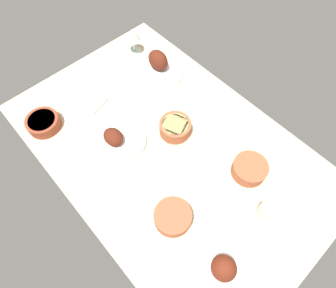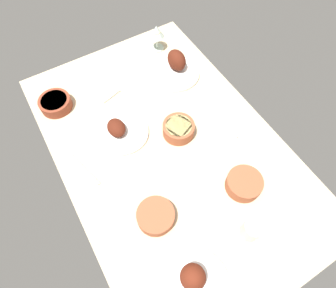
{
  "view_description": "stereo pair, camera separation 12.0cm",
  "coord_description": "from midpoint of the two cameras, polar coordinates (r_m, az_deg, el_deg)",
  "views": [
    {
      "loc": [
        -44.15,
        40.33,
        110.71
      ],
      "look_at": [
        0.0,
        0.0,
        6.0
      ],
      "focal_mm": 30.14,
      "sensor_mm": 36.0,
      "label": 1
    },
    {
      "loc": [
        -51.33,
        30.67,
        110.71
      ],
      "look_at": [
        0.0,
        0.0,
        6.0
      ],
      "focal_mm": 30.14,
      "sensor_mm": 36.0,
      "label": 2
    }
  ],
  "objects": [
    {
      "name": "dining_table",
      "position": [
        1.24,
        2.77,
        -1.16
      ],
      "size": [
        140.0,
        90.0,
        4.0
      ],
      "primitive_type": "cube",
      "color": "#C6B28E",
      "rests_on": "ground"
    },
    {
      "name": "plate_center_main",
      "position": [
        1.46,
        3.98,
        15.12
      ],
      "size": [
        24.84,
        24.84,
        11.14
      ],
      "color": "white",
      "rests_on": "dining_table"
    },
    {
      "name": "plate_near_viewer",
      "position": [
        1.05,
        8.27,
        -26.55
      ],
      "size": [
        27.71,
        27.71,
        11.15
      ],
      "color": "white",
      "rests_on": "dining_table"
    },
    {
      "name": "plate_far_side",
      "position": [
        1.24,
        -6.82,
        2.36
      ],
      "size": [
        22.43,
        22.43,
        7.39
      ],
      "color": "white",
      "rests_on": "dining_table"
    },
    {
      "name": "bowl_cream",
      "position": [
        1.08,
        0.79,
        -14.64
      ],
      "size": [
        14.21,
        14.21,
        5.26
      ],
      "color": "#A35133",
      "rests_on": "dining_table"
    },
    {
      "name": "bowl_potatoes",
      "position": [
        1.39,
        -19.56,
        7.61
      ],
      "size": [
        14.51,
        14.51,
        5.16
      ],
      "color": "brown",
      "rests_on": "dining_table"
    },
    {
      "name": "bowl_onions",
      "position": [
        1.17,
        18.02,
        -7.88
      ],
      "size": [
        14.12,
        14.12,
        5.85
      ],
      "color": "#A35133",
      "rests_on": "dining_table"
    },
    {
      "name": "bowl_pasta",
      "position": [
        1.23,
        4.94,
        2.84
      ],
      "size": [
        13.9,
        13.9,
        6.09
      ],
      "color": "#A35133",
      "rests_on": "dining_table"
    },
    {
      "name": "wine_glass",
      "position": [
        1.54,
        0.06,
        21.43
      ],
      "size": [
        7.6,
        7.6,
        14.0
      ],
      "color": "silver",
      "rests_on": "dining_table"
    },
    {
      "name": "water_tumbler",
      "position": [
        1.11,
        19.67,
        -16.33
      ],
      "size": [
        6.85,
        6.85,
        8.99
      ],
      "primitive_type": "cylinder",
      "color": "silver",
      "rests_on": "dining_table"
    },
    {
      "name": "folded_napkin",
      "position": [
        1.44,
        -11.44,
        11.26
      ],
      "size": [
        21.88,
        15.24,
        1.2
      ],
      "primitive_type": "cube",
      "rotation": [
        0.0,
        0.0,
        0.28
      ],
      "color": "white",
      "rests_on": "dining_table"
    },
    {
      "name": "fork_loose",
      "position": [
        1.2,
        -13.82,
        -5.26
      ],
      "size": [
        18.44,
        6.01,
        0.8
      ],
      "primitive_type": "cube",
      "rotation": [
        0.0,
        0.0,
        0.28
      ],
      "color": "silver",
      "rests_on": "dining_table"
    },
    {
      "name": "spoon_loose",
      "position": [
        1.33,
        15.28,
        4.47
      ],
      "size": [
        17.75,
        7.75,
        0.8
      ],
      "primitive_type": "cube",
      "rotation": [
        0.0,
        0.0,
        5.91
      ],
      "color": "silver",
      "rests_on": "dining_table"
    }
  ]
}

